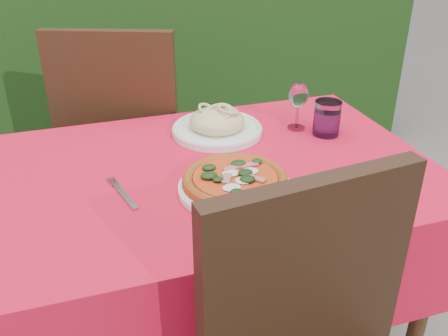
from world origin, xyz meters
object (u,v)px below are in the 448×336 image
object	(u,v)px
water_glass	(327,120)
wine_glass	(298,97)
pizza_plate	(235,182)
pasta_plate	(217,125)
fork	(125,196)
chair_far	(125,134)

from	to	relation	value
water_glass	wine_glass	size ratio (longest dim) A/B	0.71
water_glass	wine_glass	bearing A→B (deg)	134.91
pizza_plate	wine_glass	world-z (taller)	wine_glass
pasta_plate	fork	size ratio (longest dim) A/B	1.49
wine_glass	fork	world-z (taller)	wine_glass
water_glass	pasta_plate	bearing A→B (deg)	160.72
water_glass	pizza_plate	bearing A→B (deg)	-148.21
chair_far	fork	bearing A→B (deg)	104.40
chair_far	fork	size ratio (longest dim) A/B	5.24
chair_far	pasta_plate	size ratio (longest dim) A/B	3.52
chair_far	wine_glass	world-z (taller)	chair_far
wine_glass	water_glass	bearing A→B (deg)	-45.09
pizza_plate	pasta_plate	world-z (taller)	pasta_plate
chair_far	pizza_plate	size ratio (longest dim) A/B	3.39
pizza_plate	fork	distance (m)	0.29
pizza_plate	fork	size ratio (longest dim) A/B	1.55
pasta_plate	wine_glass	bearing A→B (deg)	-9.83
pizza_plate	pasta_plate	distance (m)	0.37
pasta_plate	water_glass	world-z (taller)	water_glass
pizza_plate	wine_glass	size ratio (longest dim) A/B	1.92
chair_far	wine_glass	bearing A→B (deg)	158.45
pizza_plate	water_glass	xyz separation A→B (m)	(0.40, 0.25, 0.03)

